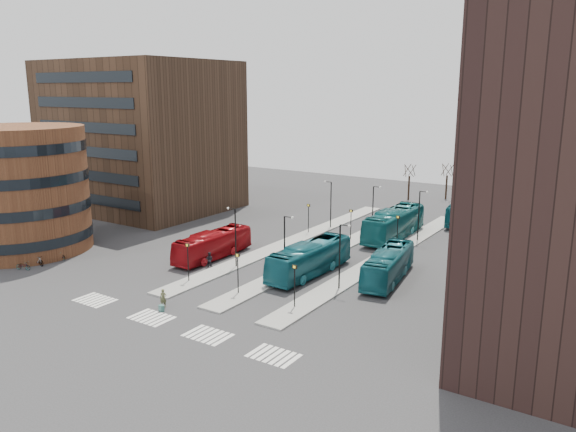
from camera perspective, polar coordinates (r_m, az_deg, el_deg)
The scene contains 23 objects.
ground at distance 44.19m, azimuth -16.65°, elevation -11.84°, with size 160.00×160.00×0.00m, color #2B2B2E.
island_left at distance 68.08m, azimuth 0.62°, elevation -2.47°, with size 2.50×45.00×0.15m, color gray.
island_mid at distance 65.16m, azimuth 5.07°, elevation -3.22°, with size 2.50×45.00×0.15m, color gray.
island_right at distance 62.68m, azimuth 9.91°, elevation -4.02°, with size 2.50×45.00×0.15m, color gray.
suitcase at distance 48.24m, azimuth -12.74°, elevation -9.12°, with size 0.43×0.34×0.54m, color navy.
red_bus at distance 61.46m, azimuth -7.63°, elevation -2.91°, with size 2.49×10.66×2.97m, color maroon.
teal_bus_a at distance 55.61m, azimuth 2.22°, elevation -4.34°, with size 2.74×11.72×3.27m, color #155D6A.
teal_bus_b at distance 70.10m, azimuth 10.72°, elevation -0.76°, with size 3.08×13.16×3.67m, color #146065.
teal_bus_c at distance 54.86m, azimuth 10.16°, elevation -4.90°, with size 2.55×10.92×3.04m, color #145D68.
teal_bus_d at distance 80.80m, azimuth 17.40°, elevation 0.53°, with size 2.76×11.81×3.29m, color #12545E.
traveller at distance 48.89m, azimuth -12.56°, elevation -8.15°, with size 0.58×0.38×1.58m, color brown.
commuter_a at distance 58.67m, azimuth -8.00°, elevation -4.39°, with size 0.78×0.61×1.60m, color black.
commuter_b at distance 53.56m, azimuth -0.33°, elevation -5.88°, with size 1.01×0.42×1.72m, color black.
commuter_c at distance 54.74m, azimuth -1.53°, elevation -5.61°, with size 0.94×0.54×1.46m, color black.
bicycle_near at distance 63.27m, azimuth -25.31°, elevation -4.60°, with size 0.57×1.63×0.86m, color gray.
bicycle_mid at distance 64.06m, azimuth -24.05°, elevation -4.17°, with size 0.51×1.79×1.07m, color gray.
bicycle_far at distance 65.42m, azimuth -22.17°, elevation -3.75°, with size 0.59×1.68×0.88m, color gray.
crosswalk_stripes at distance 45.43m, azimuth -11.28°, elevation -10.83°, with size 22.35×2.40×0.01m.
round_building at distance 69.99m, azimuth -25.69°, elevation 2.47°, with size 15.16×15.16×14.00m.
office_block at distance 88.56m, azimuth -14.63°, elevation 7.87°, with size 25.00×20.12×22.00m.
sign_poles at distance 58.87m, azimuth 1.53°, elevation -2.57°, with size 12.45×22.12×3.65m.
lamp_posts at distance 62.27m, azimuth 4.77°, elevation -0.64°, with size 14.04×20.24×6.12m.
bare_trees at distance 93.79m, azimuth 14.99°, elevation 3.00°, with size 10.97×8.14×5.90m.
Camera 1 is at (31.42, -25.29, 18.05)m, focal length 35.00 mm.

